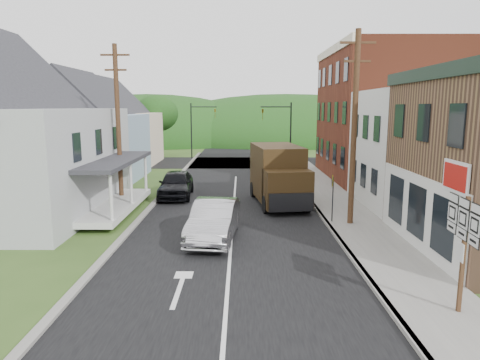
{
  "coord_description": "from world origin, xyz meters",
  "views": [
    {
      "loc": [
        0.42,
        -16.19,
        5.58
      ],
      "look_at": [
        0.37,
        3.59,
        2.2
      ],
      "focal_mm": 32.0,
      "sensor_mm": 36.0,
      "label": 1
    }
  ],
  "objects_px": {
    "silver_sedan": "(214,220)",
    "delivery_van": "(278,175)",
    "dark_sedan": "(176,184)",
    "route_sign_cluster": "(463,238)",
    "warning_sign": "(332,191)"
  },
  "relations": [
    {
      "from": "silver_sedan",
      "to": "delivery_van",
      "type": "relative_size",
      "value": 0.79
    },
    {
      "from": "dark_sedan",
      "to": "route_sign_cluster",
      "type": "distance_m",
      "value": 18.44
    },
    {
      "from": "route_sign_cluster",
      "to": "warning_sign",
      "type": "bearing_deg",
      "value": 102.18
    },
    {
      "from": "silver_sedan",
      "to": "delivery_van",
      "type": "bearing_deg",
      "value": 69.37
    },
    {
      "from": "silver_sedan",
      "to": "dark_sedan",
      "type": "bearing_deg",
      "value": 114.27
    },
    {
      "from": "silver_sedan",
      "to": "warning_sign",
      "type": "xyz_separation_m",
      "value": [
        5.5,
        2.36,
        0.79
      ]
    },
    {
      "from": "delivery_van",
      "to": "route_sign_cluster",
      "type": "relative_size",
      "value": 1.99
    },
    {
      "from": "silver_sedan",
      "to": "warning_sign",
      "type": "relative_size",
      "value": 2.17
    },
    {
      "from": "delivery_van",
      "to": "silver_sedan",
      "type": "bearing_deg",
      "value": -123.65
    },
    {
      "from": "route_sign_cluster",
      "to": "warning_sign",
      "type": "height_order",
      "value": "route_sign_cluster"
    },
    {
      "from": "silver_sedan",
      "to": "delivery_van",
      "type": "distance_m",
      "value": 7.52
    },
    {
      "from": "dark_sedan",
      "to": "route_sign_cluster",
      "type": "xyz_separation_m",
      "value": [
        9.89,
        -15.5,
        1.37
      ]
    },
    {
      "from": "dark_sedan",
      "to": "delivery_van",
      "type": "height_order",
      "value": "delivery_van"
    },
    {
      "from": "delivery_van",
      "to": "route_sign_cluster",
      "type": "bearing_deg",
      "value": -82.31
    },
    {
      "from": "dark_sedan",
      "to": "delivery_van",
      "type": "bearing_deg",
      "value": -19.52
    }
  ]
}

